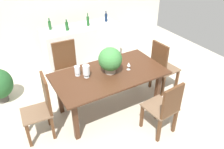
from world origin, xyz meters
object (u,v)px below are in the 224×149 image
wine_glass (129,65)px  kitchen_counter (82,45)px  flower_centerpiece (110,60)px  wine_bottle_green (106,17)px  dining_table (109,78)px  crystal_vase_left (77,70)px  chair_near_right (165,107)px  wine_bottle_tall (50,25)px  chair_head_end (42,105)px  wine_bottle_dark (67,26)px  wine_bottle_clear (88,21)px  crystal_vase_center_near (86,70)px  chair_foot_end (162,65)px  chair_far_left (67,65)px

wine_glass → kitchen_counter: size_ratio=0.08×
flower_centerpiece → wine_bottle_green: bearing=62.8°
dining_table → crystal_vase_left: bearing=156.3°
chair_near_right → wine_bottle_tall: (-0.77, 2.92, 0.49)m
dining_table → wine_bottle_green: 2.09m
chair_head_end → wine_bottle_dark: bearing=152.5°
dining_table → chair_near_right: chair_near_right is taller
wine_bottle_clear → crystal_vase_center_near: bearing=-116.3°
kitchen_counter → chair_foot_end: bearing=-64.6°
wine_bottle_dark → kitchen_counter: bearing=9.4°
kitchen_counter → wine_bottle_tall: size_ratio=6.92×
crystal_vase_center_near → wine_bottle_dark: 1.71m
crystal_vase_left → wine_bottle_tall: wine_bottle_tall is taller
chair_far_left → wine_bottle_dark: wine_bottle_dark is taller
chair_far_left → wine_bottle_clear: size_ratio=3.57×
dining_table → wine_bottle_clear: size_ratio=6.43×
chair_near_right → wine_bottle_dark: size_ratio=4.06×
wine_bottle_clear → flower_centerpiece: bearing=-104.0°
flower_centerpiece → wine_bottle_green: flower_centerpiece is taller
chair_near_right → chair_far_left: bearing=-70.8°
dining_table → flower_centerpiece: bearing=27.3°
dining_table → flower_centerpiece: (0.03, 0.01, 0.34)m
wine_bottle_green → chair_head_end: bearing=-139.1°
dining_table → flower_centerpiece: flower_centerpiece is taller
crystal_vase_left → kitchen_counter: size_ratio=0.10×
wine_bottle_tall → wine_bottle_green: size_ratio=1.02×
wine_bottle_dark → wine_bottle_clear: wine_bottle_clear is taller
chair_near_right → chair_far_left: 2.04m
crystal_vase_left → wine_bottle_tall: bearing=85.9°
dining_table → chair_head_end: bearing=-179.6°
crystal_vase_left → crystal_vase_center_near: 0.16m
dining_table → crystal_vase_center_near: bearing=167.3°
wine_bottle_green → chair_near_right: bearing=-100.9°
wine_bottle_tall → wine_bottle_clear: wine_bottle_clear is taller
wine_bottle_clear → wine_bottle_green: 0.49m
chair_far_left → wine_bottle_dark: bearing=68.5°
wine_bottle_tall → wine_bottle_green: bearing=-7.1°
chair_foot_end → chair_near_right: bearing=138.4°
chair_near_right → chair_head_end: bearing=-35.3°
chair_foot_end → crystal_vase_center_near: size_ratio=4.91×
chair_head_end → crystal_vase_left: 0.77m
wine_bottle_tall → wine_bottle_green: (1.30, -0.16, -0.00)m
chair_far_left → wine_glass: chair_far_left is taller
crystal_vase_left → wine_bottle_dark: 1.62m
chair_far_left → flower_centerpiece: flower_centerpiece is taller
chair_far_left → wine_glass: size_ratio=7.66×
crystal_vase_left → chair_far_left: bearing=85.1°
flower_centerpiece → kitchen_counter: bearing=81.7°
crystal_vase_center_near → kitchen_counter: size_ratio=0.12×
wine_bottle_dark → wine_bottle_clear: size_ratio=0.81×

